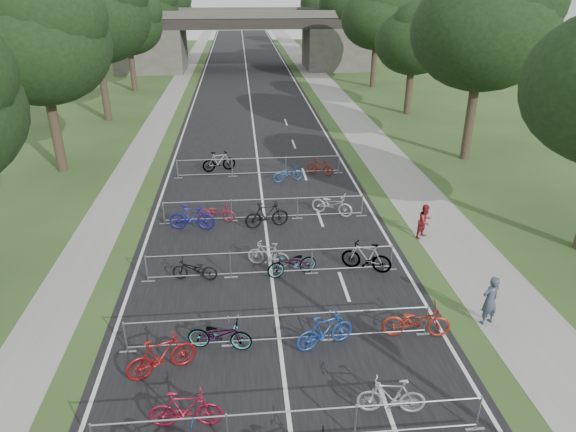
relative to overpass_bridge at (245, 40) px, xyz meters
name	(u,v)px	position (x,y,z in m)	size (l,w,h in m)	color
road	(249,93)	(0.00, -15.00, -3.53)	(11.00, 140.00, 0.01)	black
sidewalk_right	(329,91)	(8.00, -15.00, -3.53)	(3.00, 140.00, 0.01)	gray
sidewalk_left	(173,94)	(-7.50, -15.00, -3.53)	(2.00, 140.00, 0.01)	gray
lane_markings	(249,93)	(0.00, -15.00, -3.53)	(0.12, 140.00, 0.00)	silver
overpass_bridge	(245,40)	(0.00, 0.00, 0.00)	(31.00, 8.00, 7.05)	#44423D
tree_left_1	(40,40)	(-11.39, -37.07, 3.77)	(7.56, 7.56, 11.53)	#33261C
tree_right_1	(486,25)	(13.11, -37.07, 4.37)	(8.18, 8.18, 12.47)	#33261C
tree_left_2	(94,11)	(-11.39, -25.07, 4.58)	(8.40, 8.40, 12.81)	#33261C
tree_right_2	(415,39)	(13.11, -25.07, 2.41)	(6.16, 6.16, 9.39)	#33261C
tree_left_3	(128,23)	(-11.39, -13.07, 2.96)	(6.72, 6.72, 10.25)	#33261C
tree_right_3	(378,16)	(13.11, -13.07, 3.39)	(7.17, 7.17, 10.93)	#33261C
tree_left_4	(146,7)	(-11.39, -1.07, 3.77)	(7.56, 7.56, 11.53)	#33261C
tree_right_4	(354,1)	(13.11, -1.07, 4.37)	(8.18, 8.18, 12.47)	#33261C
tree_right_5	(335,13)	(13.11, 10.93, 2.41)	(6.16, 6.16, 9.39)	#33261C
tree_left_6	(171,6)	(-11.39, 22.93, 2.96)	(6.72, 6.72, 10.25)	#33261C
tree_right_6	(323,2)	(13.11, 22.93, 3.39)	(7.17, 7.17, 10.93)	#33261C
barrier_row_2	(292,427)	(0.00, -57.80, -2.99)	(9.70, 0.08, 1.10)	#A8ABB1
barrier_row_3	(280,329)	(0.00, -54.00, -2.99)	(9.70, 0.08, 1.10)	#A8ABB1
barrier_row_4	(271,263)	(0.00, -50.00, -2.99)	(9.70, 0.08, 1.10)	#A8ABB1
barrier_row_5	(265,209)	(0.00, -45.00, -2.99)	(9.70, 0.08, 1.10)	#A8ABB1
barrier_row_6	(259,167)	(0.00, -39.00, -2.99)	(9.70, 0.08, 1.10)	#A8ABB1
bike_9	(186,410)	(-2.57, -57.03, -2.98)	(0.52, 1.86, 1.12)	maroon
bike_11	(391,396)	(2.63, -57.04, -3.00)	(0.50, 1.78, 1.07)	#AFAEB6
bike_12	(161,356)	(-3.42, -55.01, -2.92)	(0.58, 2.04, 1.23)	maroon
bike_13	(220,334)	(-1.82, -54.07, -3.02)	(0.69, 1.97, 1.03)	#A8ABB1
bike_14	(325,331)	(1.36, -54.28, -2.96)	(0.54, 1.91, 1.15)	#1B4294
bike_15	(416,321)	(4.27, -54.03, -2.98)	(0.74, 2.13, 1.12)	#9D2816
bike_16	(195,270)	(-2.86, -50.03, -3.09)	(0.59, 1.69, 0.89)	black
bike_17	(268,255)	(-0.07, -49.27, -3.02)	(0.49, 1.72, 1.04)	#A1A2A9
bike_18	(292,263)	(0.78, -50.03, -3.02)	(0.68, 1.94, 1.02)	#A8ABB1
bike_19	(366,257)	(3.65, -49.93, -2.95)	(0.55, 1.95, 1.17)	#A8ABB1
bike_20	(192,217)	(-3.28, -45.72, -2.92)	(0.58, 2.05, 1.23)	navy
bike_21	(217,212)	(-2.21, -44.93, -3.09)	(0.59, 1.70, 0.89)	maroon
bike_22	(267,215)	(0.06, -45.76, -2.93)	(0.57, 2.01, 1.21)	black
bike_23	(332,204)	(3.22, -44.68, -3.00)	(0.71, 2.04, 1.07)	#B9B8C0
bike_25	(219,162)	(-2.31, -38.00, -2.95)	(0.55, 1.96, 1.17)	#A8ABB1
bike_26	(288,174)	(1.55, -40.04, -3.08)	(0.60, 1.73, 0.91)	#1A4A94
bike_27	(320,167)	(3.47, -39.14, -3.05)	(0.46, 1.63, 0.98)	maroon
pedestrian_a	(490,301)	(6.80, -53.59, -2.66)	(0.63, 0.42, 1.74)	#333C4D
pedestrian_b	(425,221)	(6.80, -47.41, -2.77)	(0.74, 0.58, 1.53)	maroon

